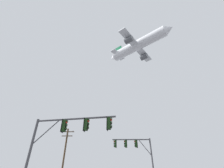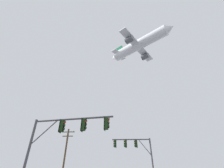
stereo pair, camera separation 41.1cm
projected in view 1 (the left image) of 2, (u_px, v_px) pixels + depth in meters
name	position (u px, v px, depth m)	size (l,w,h in m)	color
signal_pole_near	(66.00, 133.00, 11.87)	(6.72, 1.19, 5.81)	#4C4C51
signal_pole_far	(136.00, 150.00, 19.58)	(5.06, 0.50, 6.00)	#4C4C51
utility_pole	(64.00, 154.00, 24.25)	(2.20, 0.28, 8.72)	brown
airplane	(138.00, 45.00, 52.72)	(21.17, 17.01, 6.59)	white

